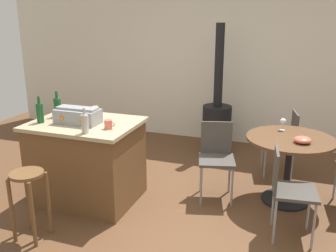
{
  "coord_description": "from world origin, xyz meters",
  "views": [
    {
      "loc": [
        1.14,
        -3.26,
        2.08
      ],
      "look_at": [
        -0.17,
        0.41,
        0.89
      ],
      "focal_mm": 39.98,
      "sensor_mm": 36.0,
      "label": 1
    }
  ],
  "objects": [
    {
      "name": "folding_chair_right",
      "position": [
        1.13,
        0.1,
        0.53
      ],
      "size": [
        0.45,
        0.45,
        0.88
      ],
      "color": "#47423D",
      "rests_on": "ground_plane"
    },
    {
      "name": "kitchen_island",
      "position": [
        -1.05,
        0.14,
        0.47
      ],
      "size": [
        1.17,
        0.89,
        0.93
      ],
      "color": "brown",
      "rests_on": "ground_plane"
    },
    {
      "name": "wood_stove",
      "position": [
        -0.0,
        2.15,
        0.49
      ],
      "size": [
        0.44,
        0.45,
        1.94
      ],
      "color": "black",
      "rests_on": "ground_plane"
    },
    {
      "name": "back_wall",
      "position": [
        0.0,
        2.75,
        1.35
      ],
      "size": [
        8.0,
        0.1,
        2.7
      ],
      "primitive_type": "cube",
      "color": "silver",
      "rests_on": "ground_plane"
    },
    {
      "name": "ground_plane",
      "position": [
        0.0,
        0.0,
        0.0
      ],
      "size": [
        8.8,
        8.8,
        0.0
      ],
      "primitive_type": "plane",
      "color": "brown"
    },
    {
      "name": "bottle_1",
      "position": [
        -1.45,
        0.23,
        1.04
      ],
      "size": [
        0.08,
        0.08,
        0.3
      ],
      "color": "#194C23",
      "rests_on": "kitchen_island"
    },
    {
      "name": "folding_chair_far",
      "position": [
        1.02,
        1.61,
        0.5
      ],
      "size": [
        0.47,
        0.47,
        0.86
      ],
      "color": "#47423D",
      "rests_on": "ground_plane"
    },
    {
      "name": "dining_table",
      "position": [
        1.11,
        0.84,
        0.58
      ],
      "size": [
        0.96,
        0.96,
        0.76
      ],
      "color": "black",
      "rests_on": "ground_plane"
    },
    {
      "name": "cup_2",
      "position": [
        -1.08,
        0.44,
        0.98
      ],
      "size": [
        0.12,
        0.08,
        0.1
      ],
      "color": "tan",
      "rests_on": "kitchen_island"
    },
    {
      "name": "bottle_2",
      "position": [
        -1.49,
        -0.04,
        1.04
      ],
      "size": [
        0.08,
        0.08,
        0.29
      ],
      "color": "#194C23",
      "rests_on": "kitchen_island"
    },
    {
      "name": "wine_glass",
      "position": [
        1.0,
        1.09,
        0.87
      ],
      "size": [
        0.07,
        0.07,
        0.14
      ],
      "color": "silver",
      "rests_on": "dining_table"
    },
    {
      "name": "serving_bowl",
      "position": [
        1.23,
        0.7,
        0.8
      ],
      "size": [
        0.18,
        0.18,
        0.07
      ],
      "primitive_type": "ellipsoid",
      "color": "#DB6651",
      "rests_on": "dining_table"
    },
    {
      "name": "folding_chair_left",
      "position": [
        0.32,
        0.7,
        0.52
      ],
      "size": [
        0.49,
        0.49,
        0.88
      ],
      "color": "#47423D",
      "rests_on": "ground_plane"
    },
    {
      "name": "toolbox",
      "position": [
        -1.09,
        0.08,
        1.01
      ],
      "size": [
        0.48,
        0.25,
        0.18
      ],
      "color": "gray",
      "rests_on": "kitchen_island"
    },
    {
      "name": "wooden_stool",
      "position": [
        -1.14,
        -0.74,
        0.48
      ],
      "size": [
        0.31,
        0.31,
        0.68
      ],
      "color": "brown",
      "rests_on": "ground_plane"
    },
    {
      "name": "cup_0",
      "position": [
        -0.68,
        0.01,
        0.97
      ],
      "size": [
        0.12,
        0.08,
        0.09
      ],
      "color": "#DB6651",
      "rests_on": "kitchen_island"
    },
    {
      "name": "cup_1",
      "position": [
        -1.38,
        0.36,
        0.97
      ],
      "size": [
        0.12,
        0.09,
        0.09
      ],
      "color": "tan",
      "rests_on": "kitchen_island"
    },
    {
      "name": "bottle_0",
      "position": [
        -0.83,
        -0.2,
        1.03
      ],
      "size": [
        0.07,
        0.07,
        0.26
      ],
      "color": "#B7B2AD",
      "rests_on": "kitchen_island"
    }
  ]
}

